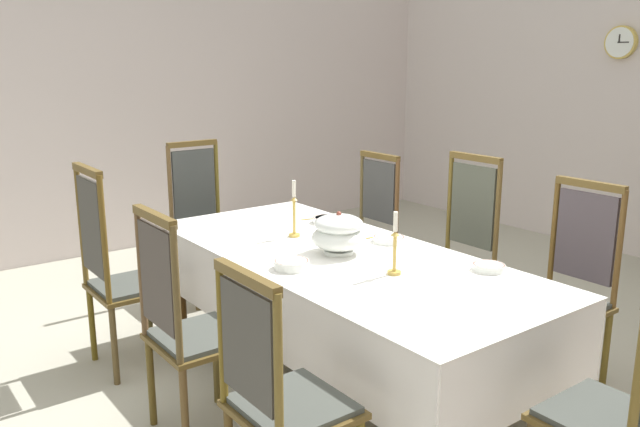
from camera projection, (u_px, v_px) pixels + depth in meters
ground at (346, 376)px, 3.79m from camera, size 6.48×7.16×0.04m
left_wall at (121, 66)px, 5.93m from camera, size 0.08×7.16×3.43m
dining_table at (339, 266)px, 3.60m from camera, size 2.49×1.08×0.73m
tablecloth at (339, 272)px, 3.61m from camera, size 2.51×1.10×0.40m
chair_south_a at (116, 269)px, 3.73m from camera, size 0.44×0.42×1.22m
chair_north_a at (366, 226)px, 4.84m from camera, size 0.44×0.42×1.10m
chair_south_b at (186, 323)px, 3.04m from camera, size 0.44×0.42×1.13m
chair_north_b at (458, 249)px, 4.14m from camera, size 0.44×0.42×1.20m
chair_south_c at (279, 395)px, 2.44m from camera, size 0.44×0.42×1.07m
chair_north_c at (568, 285)px, 3.53m from camera, size 0.44×0.42×1.15m
chair_head_west at (203, 220)px, 4.90m from camera, size 0.42×0.44×1.18m
chair_head_east at (624, 409)px, 2.34m from camera, size 0.42×0.44×1.06m
soup_tureen at (339, 233)px, 3.56m from camera, size 0.30×0.30×0.24m
candlestick_west at (294, 214)px, 3.89m from camera, size 0.07×0.07×0.34m
candlestick_east at (395, 250)px, 3.21m from camera, size 0.07×0.07×0.32m
bowl_near_left at (328, 219)px, 4.24m from camera, size 0.20×0.20×0.04m
bowl_near_right at (389, 239)px, 3.80m from camera, size 0.19×0.19×0.03m
bowl_far_left at (292, 264)px, 3.32m from camera, size 0.18×0.18×0.05m
bowl_far_right at (489, 267)px, 3.29m from camera, size 0.16×0.16×0.03m
spoon_primary at (320, 218)px, 4.36m from camera, size 0.06×0.17×0.01m
spoon_secondary at (378, 236)px, 3.92m from camera, size 0.03×0.18×0.01m
mounted_clock at (621, 42)px, 5.79m from camera, size 0.29×0.06×0.29m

